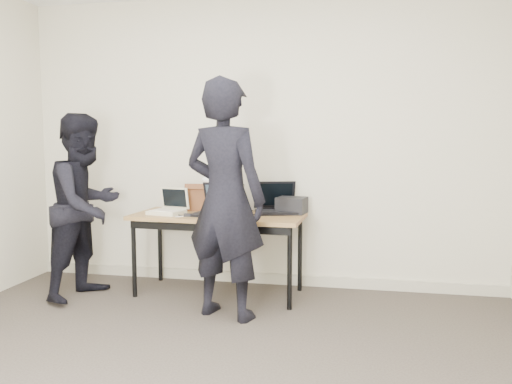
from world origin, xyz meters
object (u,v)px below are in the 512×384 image
(desk, at_px, (218,221))
(person_typist, at_px, (225,199))
(equipment_box, at_px, (292,205))
(laptop_center, at_px, (217,208))
(laptop_beige, at_px, (169,209))
(person_observer, at_px, (86,206))
(leather_satchel, at_px, (206,197))
(laptop_right, at_px, (276,206))

(desk, bearing_deg, person_typist, -65.99)
(desk, xyz_separation_m, equipment_box, (0.63, 0.19, 0.13))
(desk, bearing_deg, laptop_center, -88.30)
(person_typist, bearing_deg, desk, -52.56)
(desk, distance_m, laptop_beige, 0.46)
(laptop_center, distance_m, person_observer, 1.14)
(leather_satchel, relative_size, person_observer, 0.23)
(laptop_beige, distance_m, equipment_box, 1.10)
(desk, xyz_separation_m, laptop_right, (0.49, 0.21, 0.12))
(laptop_center, bearing_deg, laptop_right, 38.53)
(person_typist, bearing_deg, laptop_beige, -20.79)
(desk, distance_m, person_observer, 1.16)
(laptop_beige, height_order, person_observer, person_observer)
(laptop_center, xyz_separation_m, laptop_right, (0.49, 0.24, 0.00))
(laptop_right, xyz_separation_m, person_typist, (-0.28, -0.74, 0.14))
(desk, relative_size, equipment_box, 6.10)
(laptop_right, bearing_deg, laptop_center, -171.26)
(laptop_center, bearing_deg, equipment_box, 31.58)
(laptop_beige, height_order, laptop_right, laptop_right)
(desk, distance_m, laptop_right, 0.55)
(laptop_right, bearing_deg, desk, -173.96)
(laptop_center, relative_size, person_observer, 0.26)
(person_typist, relative_size, person_observer, 1.15)
(laptop_beige, bearing_deg, desk, 18.07)
(laptop_beige, height_order, leather_satchel, leather_satchel)
(laptop_beige, height_order, person_typist, person_typist)
(desk, bearing_deg, laptop_right, 26.34)
(laptop_beige, bearing_deg, equipment_box, 25.12)
(equipment_box, bearing_deg, laptop_beige, -167.82)
(laptop_center, xyz_separation_m, equipment_box, (0.63, 0.22, 0.01))
(equipment_box, xyz_separation_m, person_typist, (-0.43, -0.72, 0.13))
(person_observer, bearing_deg, leather_satchel, -49.28)
(laptop_center, relative_size, person_typist, 0.23)
(person_typist, bearing_deg, laptop_center, -51.42)
(desk, distance_m, equipment_box, 0.67)
(laptop_center, relative_size, equipment_box, 1.68)
(desk, distance_m, person_typist, 0.62)
(laptop_right, relative_size, person_observer, 0.29)
(desk, distance_m, leather_satchel, 0.34)
(laptop_right, xyz_separation_m, equipment_box, (0.14, -0.02, 0.01))
(laptop_beige, xyz_separation_m, laptop_center, (0.44, 0.01, 0.02))
(laptop_beige, relative_size, leather_satchel, 0.90)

